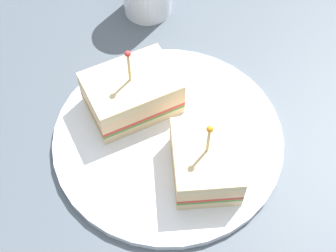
{
  "coord_description": "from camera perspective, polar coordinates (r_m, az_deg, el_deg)",
  "views": [
    {
      "loc": [
        -13.95,
        26.86,
        48.97
      ],
      "look_at": [
        0.0,
        0.0,
        3.01
      ],
      "focal_mm": 51.92,
      "sensor_mm": 36.0,
      "label": 1
    }
  ],
  "objects": [
    {
      "name": "plate",
      "position": [
        0.57,
        -0.0,
        -1.38
      ],
      "size": [
        26.94,
        26.94,
        1.01
      ],
      "primitive_type": "cylinder",
      "color": "white",
      "rests_on": "ground_plane"
    },
    {
      "name": "sandwich_half_front",
      "position": [
        0.52,
        4.44,
        -4.11
      ],
      "size": [
        10.66,
        11.26,
        8.94
      ],
      "color": "beige",
      "rests_on": "plate"
    },
    {
      "name": "ground_plane",
      "position": [
        0.58,
        -0.0,
        -2.16
      ],
      "size": [
        112.95,
        112.95,
        2.0
      ],
      "primitive_type": "cube",
      "color": "#4C5660"
    },
    {
      "name": "sandwich_half_back",
      "position": [
        0.57,
        -4.29,
        3.87
      ],
      "size": [
        12.07,
        12.72,
        9.72
      ],
      "color": "beige",
      "rests_on": "plate"
    }
  ]
}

